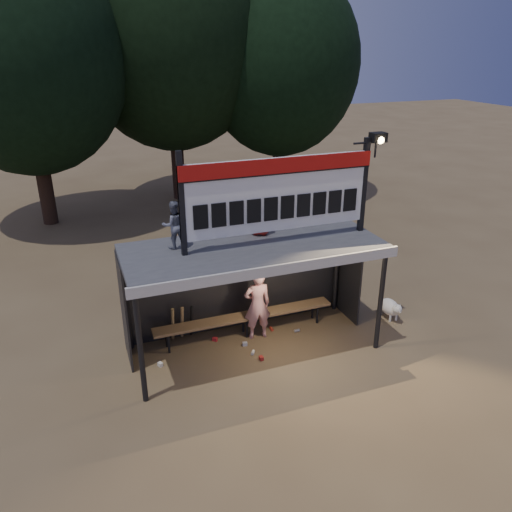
{
  "coord_description": "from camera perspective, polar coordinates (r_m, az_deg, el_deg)",
  "views": [
    {
      "loc": [
        -3.09,
        -8.34,
        5.87
      ],
      "look_at": [
        0.2,
        0.4,
        1.9
      ],
      "focal_mm": 35.0,
      "sensor_mm": 36.0,
      "label": 1
    }
  ],
  "objects": [
    {
      "name": "tree_left",
      "position": [
        18.37,
        -25.06,
        19.94
      ],
      "size": [
        6.46,
        6.46,
        9.27
      ],
      "color": "#311F15",
      "rests_on": "ground"
    },
    {
      "name": "tree_mid",
      "position": [
        20.26,
        -9.81,
        23.58
      ],
      "size": [
        7.22,
        7.22,
        10.36
      ],
      "color": "black",
      "rests_on": "ground"
    },
    {
      "name": "litter",
      "position": [
        10.66,
        -1.45,
        -10.14
      ],
      "size": [
        3.18,
        1.11,
        0.08
      ],
      "color": "#A5211C",
      "rests_on": "ground"
    },
    {
      "name": "scoreboard_assembly",
      "position": [
        9.44,
        2.93,
        7.36
      ],
      "size": [
        4.1,
        0.27,
        1.99
      ],
      "color": "black",
      "rests_on": "dugout_shelter"
    },
    {
      "name": "bench",
      "position": [
        10.87,
        -1.27,
        -6.99
      ],
      "size": [
        4.0,
        0.35,
        0.48
      ],
      "color": "olive",
      "rests_on": "ground"
    },
    {
      "name": "ground",
      "position": [
        10.66,
        -0.25,
        -10.39
      ],
      "size": [
        80.0,
        80.0,
        0.0
      ],
      "primitive_type": "plane",
      "color": "brown",
      "rests_on": "ground"
    },
    {
      "name": "dog",
      "position": [
        11.97,
        15.12,
        -5.69
      ],
      "size": [
        0.36,
        0.81,
        0.49
      ],
      "color": "white",
      "rests_on": "ground"
    },
    {
      "name": "child_a",
      "position": [
        9.41,
        -9.38,
        3.53
      ],
      "size": [
        0.47,
        0.38,
        0.92
      ],
      "primitive_type": "imported",
      "rotation": [
        0.0,
        0.0,
        3.23
      ],
      "color": "slate",
      "rests_on": "dugout_shelter"
    },
    {
      "name": "tree_right",
      "position": [
        20.51,
        2.8,
        21.11
      ],
      "size": [
        6.08,
        6.08,
        8.72
      ],
      "color": "#301D15",
      "rests_on": "ground"
    },
    {
      "name": "child_b",
      "position": [
        9.96,
        0.45,
        4.99
      ],
      "size": [
        0.54,
        0.47,
        0.93
      ],
      "primitive_type": "imported",
      "rotation": [
        0.0,
        0.0,
        2.67
      ],
      "color": "#AC231A",
      "rests_on": "dugout_shelter"
    },
    {
      "name": "bats",
      "position": [
        10.8,
        -8.45,
        -7.5
      ],
      "size": [
        0.47,
        0.33,
        0.84
      ],
      "color": "olive",
      "rests_on": "ground"
    },
    {
      "name": "dugout_shelter",
      "position": [
        9.97,
        -0.76,
        -0.77
      ],
      "size": [
        5.1,
        2.08,
        2.32
      ],
      "color": "#3F3F42",
      "rests_on": "ground"
    },
    {
      "name": "player",
      "position": [
        10.62,
        0.15,
        -5.57
      ],
      "size": [
        0.61,
        0.43,
        1.58
      ],
      "primitive_type": "imported",
      "rotation": [
        0.0,
        0.0,
        3.06
      ],
      "color": "white",
      "rests_on": "ground"
    }
  ]
}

